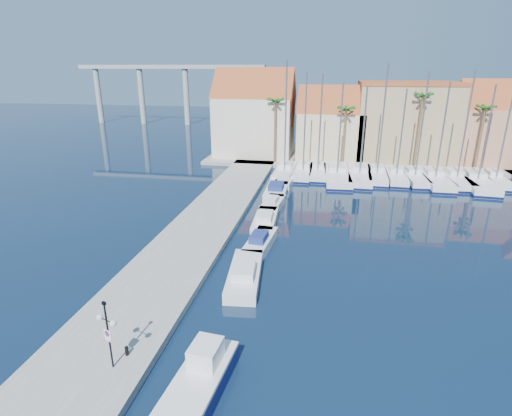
{
  "coord_description": "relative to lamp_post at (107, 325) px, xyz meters",
  "views": [
    {
      "loc": [
        1.9,
        -16.6,
        14.06
      ],
      "look_at": [
        -3.73,
        14.02,
        3.0
      ],
      "focal_mm": 28.0,
      "sensor_mm": 36.0,
      "label": 1
    }
  ],
  "objects": [
    {
      "name": "building_0",
      "position": [
        -2.37,
        49.65,
        3.65
      ],
      "size": [
        12.3,
        9.0,
        13.5
      ],
      "color": "beige",
      "rests_on": "shore_north"
    },
    {
      "name": "sailboat_3",
      "position": [
        10.78,
        38.46,
        -2.32
      ],
      "size": [
        3.85,
        12.17,
        12.18
      ],
      "rotation": [
        0.0,
        0.0,
        0.06
      ],
      "color": "white",
      "rests_on": "ground"
    },
    {
      "name": "sailboat_8",
      "position": [
        23.02,
        38.61,
        -2.3
      ],
      "size": [
        2.92,
        10.69,
        12.44
      ],
      "rotation": [
        0.0,
        0.0,
        0.01
      ],
      "color": "white",
      "rests_on": "ground"
    },
    {
      "name": "bollard",
      "position": [
        0.26,
        0.9,
        -2.14
      ],
      "size": [
        0.18,
        0.18,
        0.46
      ],
      "primitive_type": "cylinder",
      "color": "black",
      "rests_on": "quay_west"
    },
    {
      "name": "sailboat_6",
      "position": [
        18.42,
        39.07,
        -2.28
      ],
      "size": [
        2.57,
        8.69,
        11.52
      ],
      "rotation": [
        0.0,
        0.0,
        -0.03
      ],
      "color": "white",
      "rests_on": "ground"
    },
    {
      "name": "sailboat_0",
      "position": [
        3.85,
        38.75,
        -2.24
      ],
      "size": [
        2.65,
        9.53,
        14.85
      ],
      "rotation": [
        0.0,
        0.0,
        -0.01
      ],
      "color": "white",
      "rests_on": "ground"
    },
    {
      "name": "sailboat_1",
      "position": [
        6.33,
        39.23,
        -2.26
      ],
      "size": [
        2.61,
        9.05,
        13.39
      ],
      "rotation": [
        0.0,
        0.0,
        -0.03
      ],
      "color": "white",
      "rests_on": "ground"
    },
    {
      "name": "sailboat_5",
      "position": [
        15.98,
        39.16,
        -2.24
      ],
      "size": [
        2.78,
        9.18,
        14.45
      ],
      "rotation": [
        0.0,
        0.0,
        -0.04
      ],
      "color": "white",
      "rests_on": "ground"
    },
    {
      "name": "motorboat_west_5",
      "position": [
        4.36,
        34.86,
        -2.36
      ],
      "size": [
        2.54,
        6.55,
        1.4
      ],
      "rotation": [
        0.0,
        0.0,
        -0.08
      ],
      "color": "white",
      "rests_on": "ground"
    },
    {
      "name": "sailboat_11",
      "position": [
        30.4,
        39.47,
        -2.22
      ],
      "size": [
        2.26,
        8.23,
        14.2
      ],
      "rotation": [
        0.0,
        0.0,
        -0.01
      ],
      "color": "white",
      "rests_on": "ground"
    },
    {
      "name": "motorboat_west_2",
      "position": [
        4.08,
        20.43,
        -2.36
      ],
      "size": [
        2.23,
        6.24,
        1.4
      ],
      "rotation": [
        0.0,
        0.0,
        0.04
      ],
      "color": "white",
      "rests_on": "ground"
    },
    {
      "name": "sailboat_10",
      "position": [
        27.97,
        38.49,
        -2.31
      ],
      "size": [
        3.96,
        11.89,
        12.16
      ],
      "rotation": [
        0.0,
        0.0,
        -0.08
      ],
      "color": "white",
      "rests_on": "ground"
    },
    {
      "name": "lamp_post",
      "position": [
        0.0,
        0.0,
        0.0
      ],
      "size": [
        1.17,
        0.63,
        3.61
      ],
      "rotation": [
        0.0,
        0.0,
        -0.35
      ],
      "color": "black",
      "rests_on": "quay_west"
    },
    {
      "name": "quay_west",
      "position": [
        -1.37,
        16.15,
        -2.62
      ],
      "size": [
        6.0,
        77.0,
        0.5
      ],
      "primitive_type": "cube",
      "color": "gray",
      "rests_on": "ground"
    },
    {
      "name": "motorboat_west_1",
      "position": [
        4.46,
        15.54,
        -2.36
      ],
      "size": [
        2.22,
        5.52,
        1.4
      ],
      "rotation": [
        0.0,
        0.0,
        -0.09
      ],
      "color": "white",
      "rests_on": "ground"
    },
    {
      "name": "palm_0",
      "position": [
        1.63,
        44.65,
        6.21
      ],
      "size": [
        2.6,
        2.6,
        10.15
      ],
      "color": "brown",
      "rests_on": "shore_north"
    },
    {
      "name": "fishing_boat",
      "position": [
        4.42,
        -0.55,
        -2.18
      ],
      "size": [
        2.56,
        6.13,
        2.09
      ],
      "rotation": [
        0.0,
        0.0,
        -0.1
      ],
      "color": "#100E52",
      "rests_on": "ground"
    },
    {
      "name": "building_3",
      "position": [
        32.63,
        49.65,
        2.99
      ],
      "size": [
        10.3,
        8.0,
        12.0
      ],
      "color": "tan",
      "rests_on": "shore_north"
    },
    {
      "name": "sailboat_2",
      "position": [
        8.26,
        39.31,
        -2.24
      ],
      "size": [
        2.35,
        8.31,
        13.23
      ],
      "rotation": [
        0.0,
        0.0,
        0.02
      ],
      "color": "white",
      "rests_on": "ground"
    },
    {
      "name": "building_2",
      "position": [
        20.63,
        50.65,
        3.38
      ],
      "size": [
        14.2,
        10.2,
        11.5
      ],
      "color": "tan",
      "rests_on": "shore_north"
    },
    {
      "name": "motorboat_west_4",
      "position": [
        3.83,
        30.44,
        -2.36
      ],
      "size": [
        2.49,
        7.37,
        1.4
      ],
      "rotation": [
        0.0,
        0.0,
        0.02
      ],
      "color": "white",
      "rests_on": "ground"
    },
    {
      "name": "sailboat_4",
      "position": [
        13.75,
        38.86,
        -2.31
      ],
      "size": [
        3.41,
        11.33,
        11.85
      ],
      "rotation": [
        0.0,
        0.0,
        -0.04
      ],
      "color": "white",
      "rests_on": "ground"
    },
    {
      "name": "building_1",
      "position": [
        9.63,
        49.65,
        2.42
      ],
      "size": [
        10.3,
        8.0,
        11.0
      ],
      "color": "#CCB590",
      "rests_on": "shore_north"
    },
    {
      "name": "palm_2",
      "position": [
        21.63,
        44.65,
        7.14
      ],
      "size": [
        2.6,
        2.6,
        11.15
      ],
      "color": "brown",
      "rests_on": "shore_north"
    },
    {
      "name": "palm_1",
      "position": [
        11.63,
        44.65,
        5.26
      ],
      "size": [
        2.6,
        2.6,
        9.15
      ],
      "color": "brown",
      "rests_on": "shore_north"
    },
    {
      "name": "ground",
      "position": [
        7.63,
        2.65,
        -2.87
      ],
      "size": [
        260.0,
        260.0,
        0.0
      ],
      "primitive_type": "plane",
      "color": "black",
      "rests_on": "ground"
    },
    {
      "name": "motorboat_west_0",
      "position": [
        4.32,
        9.96,
        -2.36
      ],
      "size": [
        2.74,
        6.73,
        1.4
      ],
      "rotation": [
        0.0,
        0.0,
        0.1
      ],
      "color": "white",
      "rests_on": "ground"
    },
    {
      "name": "viaduct",
      "position": [
        -31.45,
        84.65,
        7.38
      ],
      "size": [
        48.0,
        2.2,
        14.45
      ],
      "color": "#9E9E99",
      "rests_on": "ground"
    },
    {
      "name": "shore_north",
      "position": [
        17.63,
        50.65,
        -2.62
      ],
      "size": [
        54.0,
        16.0,
        0.5
      ],
      "primitive_type": "cube",
      "color": "gray",
      "rests_on": "ground"
    },
    {
      "name": "palm_3",
      "position": [
        29.63,
        44.65,
        5.73
      ],
      "size": [
        2.6,
        2.6,
        9.65
      ],
      "color": "brown",
      "rests_on": "shore_north"
    },
    {
      "name": "sailboat_7",
      "position": [
        20.63,
        39.0,
        -2.25
      ],
      "size": [
        2.86,
        9.1,
        13.55
      ],
      "rotation": [
        0.0,
        0.0,
        0.05
      ],
      "color": "white",
      "rests_on": "ground"
    },
    {
      "name": "sailboat_9",
      "position": [
        25.63,
        38.92,
        -2.26
      ],
      "size": [
        3.07,
        9.46,
        13.69
      ],
      "rotation": [
        0.0,
        0.0,
        0.07
      ],
      "color": "white",
      "rests_on": "ground"
    },
    {
      "name": "motorboat_west_3",
      "position": [
        4.09,
        25.06,
        -2.36
      ],
      "size": [
        2.22,
        5.66,
        1.4
      ],
      "rotation": [
        0.0,
        0.0,
        -0.08
      ],
      "color": "white",
      "rests_on": "ground"
    }
  ]
}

